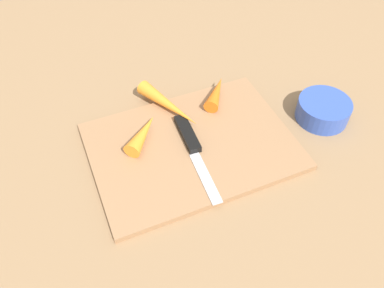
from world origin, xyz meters
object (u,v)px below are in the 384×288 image
object	(u,v)px
carrot_shortest	(216,92)
carrot_longest	(168,105)
small_bowl	(323,110)
knife	(188,140)
cutting_board	(192,146)
carrot_medium	(143,133)

from	to	relation	value
carrot_shortest	carrot_longest	bearing A→B (deg)	127.45
carrot_longest	small_bowl	size ratio (longest dim) A/B	1.50
carrot_longest	knife	bearing A→B (deg)	-21.00
cutting_board	carrot_medium	size ratio (longest dim) A/B	3.88
knife	carrot_medium	bearing A→B (deg)	-114.28
knife	carrot_longest	size ratio (longest dim) A/B	1.33
cutting_board	carrot_medium	xyz separation A→B (m)	(-0.08, 0.05, 0.02)
cutting_board	carrot_shortest	bearing A→B (deg)	45.78
carrot_shortest	small_bowl	xyz separation A→B (m)	(0.17, -0.12, -0.01)
carrot_longest	carrot_shortest	distance (m)	0.10
carrot_medium	small_bowl	world-z (taller)	carrot_medium
carrot_longest	carrot_shortest	world-z (taller)	same
knife	carrot_shortest	distance (m)	0.13
small_bowl	carrot_longest	bearing A→B (deg)	155.58
carrot_longest	small_bowl	world-z (taller)	carrot_longest
small_bowl	carrot_shortest	bearing A→B (deg)	144.71
cutting_board	knife	world-z (taller)	knife
carrot_shortest	carrot_medium	bearing A→B (deg)	145.43
cutting_board	small_bowl	size ratio (longest dim) A/B	3.58
cutting_board	carrot_shortest	world-z (taller)	carrot_shortest
cutting_board	small_bowl	world-z (taller)	small_bowl
cutting_board	carrot_shortest	distance (m)	0.14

